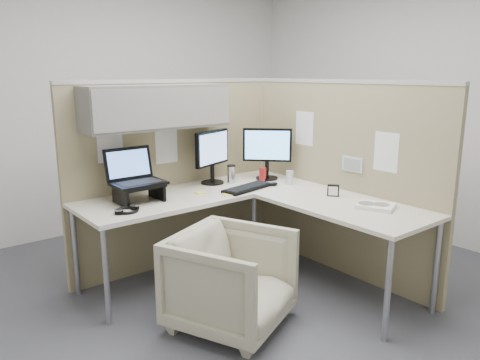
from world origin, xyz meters
TOP-DOWN VIEW (x-y plane):
  - ground at (0.00, 0.00)m, footprint 4.50×4.50m
  - partition_back at (-0.22, 0.83)m, footprint 2.00×0.36m
  - partition_right at (0.90, -0.07)m, footprint 0.07×2.03m
  - desk at (0.12, 0.13)m, footprint 2.00×1.98m
  - office_chair at (-0.40, -0.28)m, footprint 0.91×0.89m
  - monitor_left at (0.15, 0.70)m, footprint 0.43×0.20m
  - monitor_right at (0.64, 0.53)m, footprint 0.33×0.34m
  - laptop_station at (-0.63, 0.59)m, footprint 0.38×0.33m
  - keyboard at (0.26, 0.34)m, footprint 0.51×0.25m
  - mouse at (0.51, 0.30)m, footprint 0.10×0.07m
  - travel_mug at (0.29, 0.61)m, footprint 0.08×0.08m
  - soda_can_green at (0.66, 0.25)m, footprint 0.07×0.07m
  - soda_can_silver at (0.57, 0.50)m, footprint 0.07×0.07m
  - sticky_note_b at (0.01, 0.30)m, footprint 0.10×0.10m
  - sticky_note_d at (-0.12, 0.49)m, footprint 0.09×0.09m
  - headphones at (-0.82, 0.38)m, footprint 0.20×0.20m
  - paper_stack at (0.62, -0.66)m, footprint 0.28×0.31m
  - desk_clock at (0.65, -0.25)m, footprint 0.08×0.09m

SIDE VIEW (x-z plane):
  - ground at x=0.00m, z-range 0.00..0.00m
  - office_chair at x=-0.40m, z-range 0.00..0.73m
  - desk at x=0.12m, z-range 0.32..1.05m
  - sticky_note_b at x=0.01m, z-range 0.73..0.74m
  - sticky_note_d at x=-0.12m, z-range 0.73..0.74m
  - keyboard at x=0.26m, z-range 0.73..0.75m
  - headphones at x=-0.82m, z-range 0.73..0.76m
  - paper_stack at x=0.62m, z-range 0.73..0.76m
  - mouse at x=0.51m, z-range 0.73..0.76m
  - desk_clock at x=0.65m, z-range 0.73..0.82m
  - soda_can_green at x=0.66m, z-range 0.73..0.85m
  - soda_can_silver at x=0.57m, z-range 0.73..0.85m
  - travel_mug at x=0.29m, z-range 0.73..0.89m
  - partition_right at x=0.90m, z-range 0.00..1.63m
  - laptop_station at x=-0.63m, z-range 0.68..1.08m
  - monitor_left at x=0.15m, z-range 0.77..1.24m
  - monitor_right at x=0.64m, z-range 0.77..1.24m
  - partition_back at x=-0.22m, z-range 0.28..1.91m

